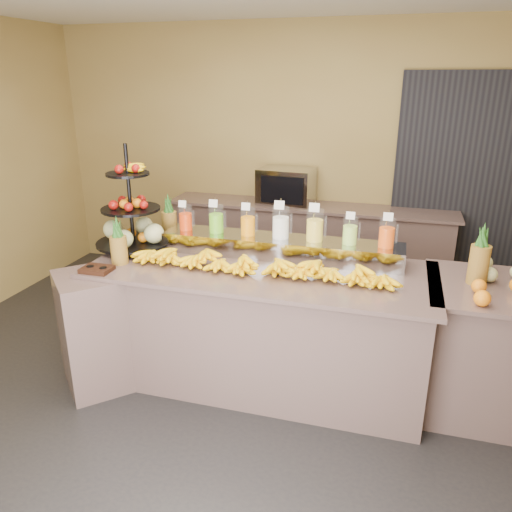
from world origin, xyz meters
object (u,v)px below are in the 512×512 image
at_px(pitcher_tray, 280,247).
at_px(banana_heap, 260,262).
at_px(fruit_stand, 136,223).
at_px(oven_warmer, 286,186).
at_px(right_fruit_pile, 508,283).
at_px(condiment_caddy, 97,269).

bearing_deg(pitcher_tray, banana_heap, -100.40).
relative_size(fruit_stand, oven_warmer, 1.45).
xyz_separation_m(right_fruit_pile, oven_warmer, (-1.89, 1.99, 0.11)).
distance_m(pitcher_tray, banana_heap, 0.35).
xyz_separation_m(fruit_stand, right_fruit_pile, (2.70, -0.19, -0.13)).
relative_size(banana_heap, right_fruit_pile, 3.97).
bearing_deg(oven_warmer, banana_heap, -77.71).
bearing_deg(right_fruit_pile, banana_heap, -178.94).
bearing_deg(oven_warmer, fruit_stand, -109.74).
relative_size(condiment_caddy, right_fruit_pile, 0.42).
bearing_deg(condiment_caddy, pitcher_tray, 29.63).
distance_m(pitcher_tray, right_fruit_pile, 1.58).
bearing_deg(oven_warmer, right_fruit_pile, -41.94).
xyz_separation_m(fruit_stand, condiment_caddy, (-0.03, -0.54, -0.20)).
distance_m(banana_heap, right_fruit_pile, 1.61).
xyz_separation_m(pitcher_tray, fruit_stand, (-1.15, -0.13, 0.14)).
distance_m(banana_heap, condiment_caddy, 1.17).
xyz_separation_m(condiment_caddy, oven_warmer, (0.84, 2.34, 0.18)).
relative_size(banana_heap, condiment_caddy, 9.48).
relative_size(banana_heap, fruit_stand, 2.40).
bearing_deg(oven_warmer, pitcher_tray, -74.01).
bearing_deg(condiment_caddy, fruit_stand, 86.72).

